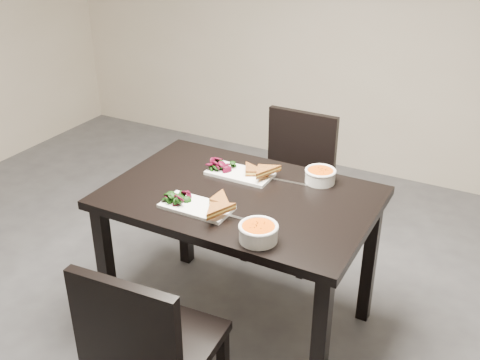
# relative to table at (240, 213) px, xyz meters

# --- Properties ---
(table) EXTENTS (1.20, 0.80, 0.75)m
(table) POSITION_rel_table_xyz_m (0.00, 0.00, 0.00)
(table) COLOR black
(table) RESTS_ON ground
(chair_near) EXTENTS (0.45, 0.45, 0.85)m
(chair_near) POSITION_rel_table_xyz_m (0.02, -0.76, -0.17)
(chair_near) COLOR black
(chair_near) RESTS_ON ground
(chair_far) EXTENTS (0.42, 0.42, 0.85)m
(chair_far) POSITION_rel_table_xyz_m (-0.06, 0.76, -0.17)
(chair_far) COLOR black
(chair_far) RESTS_ON ground
(plate_near) EXTENTS (0.31, 0.15, 0.02)m
(plate_near) POSITION_rel_table_xyz_m (-0.10, -0.20, 0.11)
(plate_near) COLOR white
(plate_near) RESTS_ON table
(sandwich_near) EXTENTS (0.16, 0.12, 0.05)m
(sandwich_near) POSITION_rel_table_xyz_m (-0.04, -0.19, 0.14)
(sandwich_near) COLOR #A35922
(sandwich_near) RESTS_ON plate_near
(salad_near) EXTENTS (0.10, 0.09, 0.04)m
(salad_near) POSITION_rel_table_xyz_m (-0.20, -0.20, 0.14)
(salad_near) COLOR black
(salad_near) RESTS_ON plate_near
(soup_bowl_near) EXTENTS (0.16, 0.16, 0.07)m
(soup_bowl_near) POSITION_rel_table_xyz_m (0.24, -0.30, 0.14)
(soup_bowl_near) COLOR white
(soup_bowl_near) RESTS_ON table
(cutlery_near) EXTENTS (0.18, 0.02, 0.00)m
(cutlery_near) POSITION_rel_table_xyz_m (0.11, -0.19, 0.10)
(cutlery_near) COLOR silver
(cutlery_near) RESTS_ON table
(plate_far) EXTENTS (0.31, 0.16, 0.02)m
(plate_far) POSITION_rel_table_xyz_m (-0.09, 0.17, 0.11)
(plate_far) COLOR white
(plate_far) RESTS_ON table
(sandwich_far) EXTENTS (0.19, 0.18, 0.05)m
(sandwich_far) POSITION_rel_table_xyz_m (-0.02, 0.15, 0.14)
(sandwich_far) COLOR #A35922
(sandwich_far) RESTS_ON plate_far
(salad_far) EXTENTS (0.10, 0.09, 0.04)m
(salad_far) POSITION_rel_table_xyz_m (-0.19, 0.17, 0.14)
(salad_far) COLOR black
(salad_far) RESTS_ON plate_far
(soup_bowl_far) EXTENTS (0.15, 0.15, 0.07)m
(soup_bowl_far) POSITION_rel_table_xyz_m (0.28, 0.28, 0.14)
(soup_bowl_far) COLOR white
(soup_bowl_far) RESTS_ON table
(cutlery_far) EXTENTS (0.18, 0.03, 0.00)m
(cutlery_far) POSITION_rel_table_xyz_m (0.15, 0.21, 0.10)
(cutlery_far) COLOR silver
(cutlery_far) RESTS_ON table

